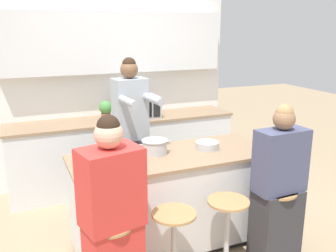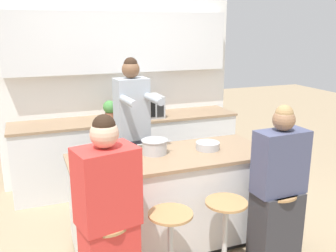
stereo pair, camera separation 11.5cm
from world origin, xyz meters
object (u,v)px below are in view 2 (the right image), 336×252
at_px(person_wrapped_blanket, 108,219).
at_px(banana_bunch, 90,154).
at_px(coffee_cup_near, 115,159).
at_px(person_cooking, 133,142).
at_px(cooking_pot, 155,147).
at_px(coffee_cup_far, 125,165).
at_px(fruit_bowl, 208,146).
at_px(kitchen_island, 171,199).
at_px(potted_plant, 110,109).
at_px(person_seated_near, 278,195).
at_px(bar_stool_center_left, 171,251).
at_px(bar_stool_rightmost, 274,226).
at_px(bar_stool_center_right, 225,238).
at_px(microwave, 143,106).

distance_m(person_wrapped_blanket, banana_bunch, 0.85).
bearing_deg(coffee_cup_near, person_cooking, 62.30).
xyz_separation_m(cooking_pot, coffee_cup_far, (-0.35, -0.29, -0.03)).
bearing_deg(fruit_bowl, cooking_pot, 173.25).
bearing_deg(banana_bunch, cooking_pot, -13.57).
bearing_deg(coffee_cup_near, fruit_bowl, 4.28).
relative_size(person_wrapped_blanket, coffee_cup_near, 12.03).
relative_size(kitchen_island, potted_plant, 7.63).
relative_size(person_cooking, coffee_cup_far, 15.10).
bearing_deg(person_seated_near, person_wrapped_blanket, 177.80).
relative_size(person_seated_near, banana_bunch, 8.87).
bearing_deg(person_wrapped_blanket, bar_stool_center_left, -14.42).
height_order(person_cooking, banana_bunch, person_cooking).
xyz_separation_m(bar_stool_rightmost, cooking_pot, (-0.86, 0.67, 0.62)).
bearing_deg(bar_stool_center_left, coffee_cup_far, 120.07).
bearing_deg(banana_bunch, bar_stool_center_right, -41.08).
xyz_separation_m(person_wrapped_blanket, cooking_pot, (0.58, 0.68, 0.27)).
distance_m(bar_stool_center_left, person_wrapped_blanket, 0.59).
xyz_separation_m(kitchen_island, banana_bunch, (-0.69, 0.22, 0.47)).
xyz_separation_m(fruit_bowl, banana_bunch, (-1.07, 0.20, -0.01)).
distance_m(kitchen_island, cooking_pot, 0.53).
distance_m(bar_stool_center_right, person_cooking, 1.37).
distance_m(kitchen_island, bar_stool_center_right, 0.65).
distance_m(fruit_bowl, potted_plant, 1.61).
xyz_separation_m(bar_stool_rightmost, coffee_cup_far, (-1.20, 0.38, 0.60)).
bearing_deg(person_wrapped_blanket, person_cooking, 53.94).
distance_m(bar_stool_rightmost, coffee_cup_far, 1.40).
bearing_deg(banana_bunch, potted_plant, 70.06).
distance_m(person_cooking, potted_plant, 0.94).
height_order(bar_stool_center_left, bar_stool_center_right, same).
bearing_deg(microwave, coffee_cup_near, -115.13).
bearing_deg(potted_plant, bar_stool_rightmost, -65.67).
distance_m(person_cooking, banana_bunch, 0.62).
distance_m(cooking_pot, fruit_bowl, 0.51).
bearing_deg(banana_bunch, person_cooking, 36.21).
bearing_deg(person_cooking, cooking_pot, -86.87).
distance_m(bar_stool_center_left, bar_stool_rightmost, 0.97).
height_order(coffee_cup_near, microwave, microwave).
bearing_deg(potted_plant, bar_stool_center_right, -77.53).
distance_m(kitchen_island, person_wrapped_blanket, 0.96).
xyz_separation_m(person_cooking, fruit_bowl, (0.57, -0.56, 0.06)).
bearing_deg(bar_stool_rightmost, coffee_cup_near, 156.43).
height_order(bar_stool_center_left, person_seated_near, person_seated_near).
xyz_separation_m(bar_stool_center_right, coffee_cup_near, (-0.77, 0.55, 0.60)).
xyz_separation_m(bar_stool_center_right, fruit_bowl, (0.14, 0.62, 0.59)).
relative_size(person_seated_near, coffee_cup_near, 11.68).
bearing_deg(coffee_cup_near, microwave, 64.87).
xyz_separation_m(cooking_pot, banana_bunch, (-0.57, 0.14, -0.04)).
bearing_deg(fruit_bowl, bar_stool_rightmost, -60.50).
xyz_separation_m(bar_stool_center_right, person_seated_near, (0.49, -0.00, 0.30)).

